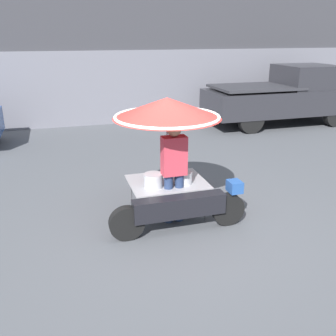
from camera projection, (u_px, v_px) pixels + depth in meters
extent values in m
plane|color=#4C4F54|center=(180.00, 225.00, 5.99)|extent=(36.00, 36.00, 0.00)
cube|color=#38383D|center=(102.00, 57.00, 12.97)|extent=(28.00, 2.00, 4.29)
cube|color=slate|center=(108.00, 88.00, 12.36)|extent=(23.80, 0.06, 2.40)
cylinder|color=black|center=(228.00, 209.00, 5.95)|extent=(0.53, 0.14, 0.53)
cylinder|color=black|center=(127.00, 223.00, 5.51)|extent=(0.53, 0.14, 0.53)
cube|color=black|center=(179.00, 206.00, 5.68)|extent=(1.44, 0.24, 0.32)
cube|color=#234C93|center=(235.00, 186.00, 5.85)|extent=(0.20, 0.24, 0.18)
cylinder|color=black|center=(162.00, 194.00, 6.59)|extent=(0.48, 0.14, 0.48)
cylinder|color=#515156|center=(206.00, 204.00, 6.07)|extent=(0.03, 0.03, 0.57)
cylinder|color=#515156|center=(188.00, 185.00, 6.83)|extent=(0.03, 0.03, 0.57)
cylinder|color=#515156|center=(142.00, 213.00, 5.78)|extent=(0.03, 0.03, 0.57)
cylinder|color=#515156|center=(131.00, 192.00, 6.54)|extent=(0.03, 0.03, 0.57)
cube|color=#9E9EA3|center=(167.00, 182.00, 6.21)|extent=(1.25, 0.99, 0.02)
cylinder|color=#B2B2B7|center=(167.00, 150.00, 6.02)|extent=(0.03, 0.03, 1.07)
cone|color=red|center=(167.00, 108.00, 5.79)|extent=(1.71, 1.71, 0.32)
torus|color=white|center=(167.00, 117.00, 5.84)|extent=(1.67, 1.67, 0.05)
cylinder|color=#B7B7BC|center=(153.00, 180.00, 5.93)|extent=(0.30, 0.30, 0.22)
cylinder|color=#B7B7BC|center=(183.00, 178.00, 6.10)|extent=(0.31, 0.31, 0.19)
cylinder|color=#1E936B|center=(182.00, 168.00, 6.51)|extent=(0.21, 0.21, 0.20)
cylinder|color=navy|center=(168.00, 199.00, 5.99)|extent=(0.14, 0.14, 0.82)
cylinder|color=navy|center=(179.00, 197.00, 6.04)|extent=(0.14, 0.14, 0.82)
cube|color=#C13847|center=(174.00, 156.00, 5.77)|extent=(0.38, 0.22, 0.61)
sphere|color=#A87A5B|center=(174.00, 129.00, 5.63)|extent=(0.22, 0.22, 0.22)
cylinder|color=black|center=(335.00, 114.00, 12.30)|extent=(0.80, 0.24, 0.80)
cylinder|color=black|center=(306.00, 106.00, 13.73)|extent=(0.80, 0.24, 0.80)
cylinder|color=black|center=(251.00, 120.00, 11.46)|extent=(0.80, 0.24, 0.80)
cylinder|color=black|center=(229.00, 111.00, 12.89)|extent=(0.80, 0.24, 0.80)
cube|color=#28282D|center=(282.00, 101.00, 12.46)|extent=(5.17, 1.86, 0.79)
cube|color=#28282D|center=(306.00, 77.00, 12.43)|extent=(1.76, 1.71, 0.75)
cube|color=#2D2D33|center=(255.00, 87.00, 12.01)|extent=(2.69, 1.79, 0.08)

